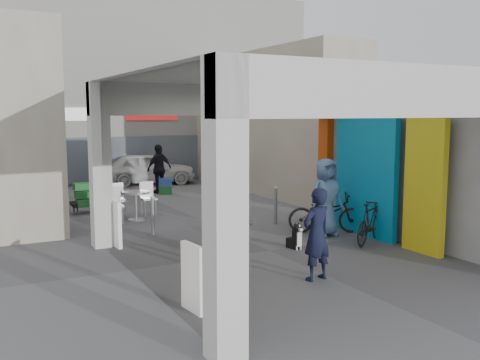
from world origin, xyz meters
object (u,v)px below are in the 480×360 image
produce_stand (94,201)px  bicycle_front (326,213)px  cafe_set (129,207)px  man_with_dog (317,234)px  man_elderly (326,197)px  white_van (148,168)px  man_back_turned (232,227)px  bicycle_rear (370,222)px  man_crates (159,169)px  border_collie (296,238)px

produce_stand → bicycle_front: (4.31, -5.30, 0.14)m
cafe_set → man_with_dog: man_with_dog is taller
man_elderly → white_van: man_elderly is taller
man_back_turned → white_van: size_ratio=0.45×
bicycle_rear → white_van: white_van is taller
bicycle_front → white_van: bearing=33.8°
man_back_turned → man_crates: (2.06, 9.78, 0.03)m
bicycle_rear → border_collie: bearing=50.0°
man_elderly → white_van: size_ratio=0.49×
cafe_set → bicycle_rear: size_ratio=1.00×
cafe_set → bicycle_front: bearing=-46.5°
cafe_set → bicycle_rear: 6.51m
cafe_set → man_with_dog: 6.92m
produce_stand → border_collie: bearing=-53.6°
produce_stand → border_collie: size_ratio=2.22×
produce_stand → man_elderly: (4.12, -5.54, 0.58)m
produce_stand → bicycle_front: bearing=-38.7°
man_crates → border_collie: bearing=71.3°
cafe_set → bicycle_front: 5.38m
bicycle_front → man_back_turned: bearing=146.5°
produce_stand → man_crates: (2.90, 2.61, 0.54)m
man_elderly → border_collie: bearing=-151.8°
border_collie → man_back_turned: (-1.98, -0.92, 0.62)m
white_van → man_crates: bearing=-178.8°
man_elderly → bicycle_front: bearing=49.8°
man_back_turned → bicycle_front: 3.97m
cafe_set → white_van: 7.07m
man_with_dog → cafe_set: bearing=-88.6°
man_elderly → white_van: 10.71m
produce_stand → white_van: size_ratio=0.34×
man_crates → bicycle_front: (1.42, -7.91, -0.40)m
border_collie → man_crates: man_crates is taller
border_collie → bicycle_rear: 1.77m
cafe_set → border_collie: cafe_set is taller
man_with_dog → border_collie: bearing=-124.2°
man_back_turned → man_with_dog: bearing=-35.0°
man_crates → produce_stand: bearing=23.9°
bicycle_front → bicycle_rear: size_ratio=1.18×
man_back_turned → white_van: bearing=85.8°
bicycle_rear → man_elderly: bearing=-7.0°
bicycle_rear → cafe_set: bearing=8.2°
bicycle_rear → white_van: size_ratio=0.41×
man_crates → white_van: bearing=-117.2°
border_collie → man_crates: (0.08, 8.86, 0.64)m
produce_stand → man_crates: size_ratio=0.73×
bicycle_front → white_van: 10.49m
cafe_set → border_collie: 5.33m
man_with_dog → man_crates: man_crates is taller
man_crates → bicycle_rear: man_crates is taller
produce_stand → man_elderly: size_ratio=0.70×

